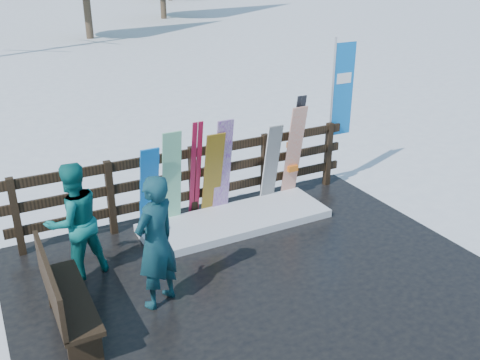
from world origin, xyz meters
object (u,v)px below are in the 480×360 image
snowboard_2 (213,175)px  rental_flag (340,95)px  snowboard_5 (293,153)px  person_front (156,242)px  snowboard_4 (271,165)px  bench (62,296)px  person_back (74,221)px  snowboard_0 (149,190)px  snowboard_3 (223,168)px  snowboard_1 (172,180)px

snowboard_2 → rental_flag: rental_flag is taller
snowboard_5 → person_front: size_ratio=1.01×
snowboard_4 → rental_flag: size_ratio=0.54×
bench → snowboard_5: bearing=23.9°
snowboard_4 → person_back: bearing=-168.5°
snowboard_0 → bench: bearing=-131.3°
snowboard_0 → snowboard_3: 1.20m
bench → snowboard_2: 3.20m
snowboard_3 → person_front: 2.42m
snowboard_0 → snowboard_2: 1.03m
rental_flag → person_front: size_ratio=1.57×
snowboard_4 → person_front: 3.10m
bench → snowboard_2: bearing=34.7°
snowboard_1 → snowboard_3: snowboard_3 is taller
snowboard_2 → snowboard_5: 1.48m
snowboard_4 → person_back: (-3.28, -0.67, 0.08)m
bench → snowboard_5: snowboard_5 is taller
snowboard_3 → snowboard_4: snowboard_3 is taller
rental_flag → snowboard_3: bearing=-173.6°
snowboard_5 → person_front: (-3.00, -1.73, 0.00)m
snowboard_0 → rental_flag: bearing=4.3°
bench → person_back: person_back is taller
snowboard_0 → rental_flag: size_ratio=0.55×
bench → snowboard_2: (2.63, 1.82, 0.20)m
rental_flag → person_back: size_ratio=1.67×
snowboard_2 → snowboard_0: bearing=180.0°
snowboard_3 → snowboard_1: bearing=180.0°
snowboard_2 → snowboard_3: 0.19m
bench → snowboard_3: bearing=33.0°
snowboard_4 → snowboard_5: bearing=0.0°
snowboard_2 → person_front: 2.31m
snowboard_2 → snowboard_3: size_ratio=0.90×
bench → person_front: person_front is taller
snowboard_3 → snowboard_4: size_ratio=1.15×
snowboard_5 → person_front: bearing=-150.1°
snowboard_5 → rental_flag: bearing=13.9°
snowboard_0 → person_back: person_back is taller
bench → rental_flag: 5.70m
rental_flag → snowboard_4: bearing=-169.9°
snowboard_3 → person_front: size_ratio=0.99×
snowboard_3 → person_front: bearing=-134.5°
snowboard_0 → snowboard_1: size_ratio=0.91×
snowboard_3 → rental_flag: rental_flag is taller
snowboard_5 → snowboard_1: bearing=-180.0°
snowboard_2 → snowboard_3: snowboard_3 is taller
snowboard_2 → snowboard_4: size_ratio=1.04×
person_front → snowboard_4: bearing=-174.0°
snowboard_0 → rental_flag: 3.71m
person_front → person_back: bearing=-84.2°
person_back → snowboard_5: bearing=175.4°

